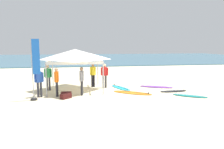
# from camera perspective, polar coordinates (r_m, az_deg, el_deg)

# --- Properties ---
(ground_plane) EXTENTS (80.00, 80.00, 0.00)m
(ground_plane) POSITION_cam_1_polar(r_m,az_deg,el_deg) (13.55, -0.46, -4.82)
(ground_plane) COLOR beige
(sea) EXTENTS (80.00, 36.00, 0.10)m
(sea) POSITION_cam_1_polar(r_m,az_deg,el_deg) (46.62, -6.91, 4.45)
(sea) COLOR #386B84
(sea) RESTS_ON ground
(canopy_tent) EXTENTS (3.46, 3.46, 2.75)m
(canopy_tent) POSITION_cam_1_polar(r_m,az_deg,el_deg) (14.17, -10.05, 5.39)
(canopy_tent) COLOR #B7B7BC
(canopy_tent) RESTS_ON ground
(surfboard_orange) EXTENTS (2.49, 1.95, 0.19)m
(surfboard_orange) POSITION_cam_1_polar(r_m,az_deg,el_deg) (13.31, 5.58, -4.94)
(surfboard_orange) COLOR orange
(surfboard_orange) RESTS_ON ground
(surfboard_cyan) EXTENTS (1.35, 2.30, 0.19)m
(surfboard_cyan) POSITION_cam_1_polar(r_m,az_deg,el_deg) (14.75, 2.38, -3.61)
(surfboard_cyan) COLOR #23B2CC
(surfboard_cyan) RESTS_ON ground
(surfboard_purple) EXTENTS (2.40, 1.57, 0.19)m
(surfboard_purple) POSITION_cam_1_polar(r_m,az_deg,el_deg) (15.43, 11.91, -3.26)
(surfboard_purple) COLOR purple
(surfboard_purple) RESTS_ON ground
(surfboard_teal) EXTENTS (1.92, 1.52, 0.19)m
(surfboard_teal) POSITION_cam_1_polar(r_m,az_deg,el_deg) (13.31, 20.43, -5.43)
(surfboard_teal) COLOR #19847F
(surfboard_teal) RESTS_ON ground
(surfboard_black) EXTENTS (1.86, 0.59, 0.19)m
(surfboard_black) POSITION_cam_1_polar(r_m,az_deg,el_deg) (14.30, 16.45, -4.32)
(surfboard_black) COLOR black
(surfboard_black) RESTS_ON ground
(person_green) EXTENTS (0.53, 0.32, 1.71)m
(person_green) POSITION_cam_1_polar(r_m,az_deg,el_deg) (14.56, -17.05, -0.32)
(person_green) COLOR #383842
(person_green) RESTS_ON ground
(person_orange) EXTENTS (0.23, 0.55, 1.71)m
(person_orange) POSITION_cam_1_polar(r_m,az_deg,el_deg) (12.70, -14.85, -1.43)
(person_orange) COLOR #2D2D33
(person_orange) RESTS_ON ground
(person_blue) EXTENTS (0.49, 0.37, 1.71)m
(person_blue) POSITION_cam_1_polar(r_m,az_deg,el_deg) (12.85, -19.26, -1.51)
(person_blue) COLOR #383842
(person_blue) RESTS_ON ground
(person_red) EXTENTS (0.52, 0.33, 1.71)m
(person_red) POSITION_cam_1_polar(r_m,az_deg,el_deg) (14.77, -2.06, 0.16)
(person_red) COLOR #2D2D33
(person_red) RESTS_ON ground
(person_grey) EXTENTS (0.27, 0.55, 1.71)m
(person_grey) POSITION_cam_1_polar(r_m,az_deg,el_deg) (12.74, -8.26, -1.21)
(person_grey) COLOR #2D2D33
(person_grey) RESTS_ON ground
(person_yellow) EXTENTS (0.44, 0.40, 1.71)m
(person_yellow) POSITION_cam_1_polar(r_m,az_deg,el_deg) (15.04, -5.22, 0.28)
(person_yellow) COLOR black
(person_yellow) RESTS_ON ground
(banner_flag) EXTENTS (0.60, 0.36, 3.40)m
(banner_flag) POSITION_cam_1_polar(r_m,az_deg,el_deg) (12.13, -20.33, 0.68)
(banner_flag) COLOR #99999E
(banner_flag) RESTS_ON ground
(gear_bag_near_tent) EXTENTS (0.61, 0.34, 0.28)m
(gear_bag_near_tent) POSITION_cam_1_polar(r_m,az_deg,el_deg) (12.70, -12.38, -5.26)
(gear_bag_near_tent) COLOR #4C1919
(gear_bag_near_tent) RESTS_ON ground
(gear_bag_by_pole) EXTENTS (0.67, 0.63, 0.28)m
(gear_bag_by_pole) POSITION_cam_1_polar(r_m,az_deg,el_deg) (12.25, -12.45, -5.76)
(gear_bag_by_pole) COLOR #4C1919
(gear_bag_by_pole) RESTS_ON ground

